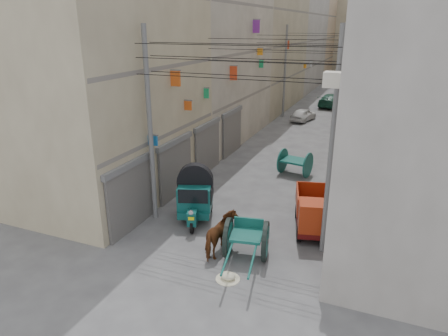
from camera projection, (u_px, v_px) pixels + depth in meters
The scene contains 18 objects.
ground at pixel (153, 331), 10.96m from camera, with size 140.00×140.00×0.00m, color #474749.
building_row_left at pixel (259, 40), 41.36m from camera, with size 8.00×62.00×14.00m.
building_row_right at pixel (430, 43), 35.62m from camera, with size 8.00×62.00×14.00m.
end_cap_building at pixel (363, 35), 66.22m from camera, with size 22.00×10.00×13.00m, color tan.
shutters_left at pixel (193, 156), 20.89m from camera, with size 0.18×14.40×2.88m.
signboards at pixel (311, 92), 28.66m from camera, with size 8.22×40.52×5.67m.
ac_units at pixel (349, 40), 13.82m from camera, with size 0.70×6.55×3.35m.
utility_poles at pixel (298, 93), 24.41m from camera, with size 7.40×22.20×8.00m.
overhead_cables at pixel (290, 48), 21.21m from camera, with size 7.40×22.52×1.12m.
auto_rickshaw at pixel (196, 194), 17.07m from camera, with size 2.09×2.78×1.89m.
tonga_cart at pixel (247, 239), 14.21m from camera, with size 1.78×3.37×1.45m.
mini_truck at pixel (314, 215), 15.81m from camera, with size 2.05×3.26×1.70m.
second_cart at pixel (295, 162), 22.20m from camera, with size 1.82×1.68×1.41m.
feed_sack at pixel (228, 276), 13.16m from camera, with size 0.51×0.41×0.25m, color beige.
horse at pixel (221, 236), 14.44m from camera, with size 0.80×1.76×1.49m, color #5D2516.
distant_car_white at pixel (303, 115), 34.93m from camera, with size 1.31×3.26×1.11m, color silver.
distant_car_grey at pixel (354, 119), 32.84m from camera, with size 1.31×3.76×1.24m, color #575C5A.
distant_car_green at pixel (332, 100), 41.02m from camera, with size 1.85×4.55×1.32m, color #1A4C39.
Camera 1 is at (5.16, -7.40, 7.92)m, focal length 32.00 mm.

